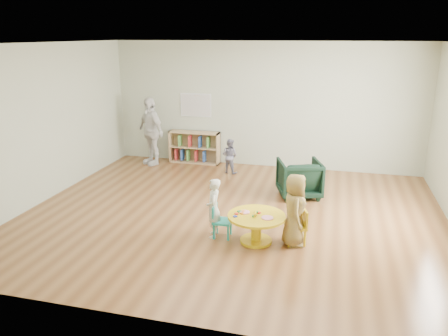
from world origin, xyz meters
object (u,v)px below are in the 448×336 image
child_right (295,210)px  toddler (230,156)px  kid_chair_left (220,220)px  armchair (299,178)px  bookshelf (194,147)px  activity_table (256,223)px  adult_caretaker (151,131)px  child_left (213,208)px  kid_chair_right (298,225)px

child_right → toddler: bearing=19.1°
kid_chair_left → armchair: bearing=151.4°
bookshelf → activity_table: bearing=-59.9°
armchair → adult_caretaker: bearing=-38.8°
child_left → adult_caretaker: 4.17m
armchair → toddler: 1.94m
child_right → adult_caretaker: 4.94m
kid_chair_right → child_right: bearing=105.3°
child_left → adult_caretaker: bearing=-155.7°
toddler → bookshelf: bearing=-15.3°
activity_table → toddler: bearing=110.4°
activity_table → child_left: 0.68m
child_left → child_right: child_right is taller
activity_table → kid_chair_left: kid_chair_left is taller
child_right → adult_caretaker: (-3.65, 3.32, 0.25)m
bookshelf → toddler: (1.01, -0.60, 0.02)m
kid_chair_right → toddler: toddler is taller
activity_table → child_right: bearing=6.9°
adult_caretaker → kid_chair_left: bearing=-17.9°
child_left → child_right: size_ratio=0.85×
activity_table → child_right: size_ratio=0.79×
activity_table → kid_chair_left: size_ratio=1.68×
activity_table → child_right: 0.59m
child_right → toddler: child_right is taller
kid_chair_right → child_left: bearing=73.8°
bookshelf → toddler: size_ratio=1.56×
activity_table → armchair: (0.43, 2.08, 0.06)m
activity_table → kid_chair_left: bearing=176.6°
kid_chair_left → bookshelf: (-1.62, 3.73, 0.10)m
bookshelf → kid_chair_left: bearing=-66.5°
kid_chair_right → toddler: bearing=10.4°
activity_table → child_left: child_left is taller
kid_chair_left → bookshelf: size_ratio=0.42×
activity_table → armchair: bearing=78.2°
child_right → bookshelf: bearing=26.4°
bookshelf → child_right: size_ratio=1.12×
adult_caretaker → bookshelf: bearing=56.9°
kid_chair_right → armchair: 1.98m
bookshelf → child_left: size_ratio=1.32×
child_left → kid_chair_right: bearing=81.7°
kid_chair_right → armchair: bearing=-15.0°
kid_chair_left → child_left: child_left is taller
child_left → toddler: 3.17m
kid_chair_left → kid_chair_right: kid_chair_right is taller
bookshelf → armchair: bookshelf is taller
bookshelf → adult_caretaker: bearing=-157.8°
activity_table → adult_caretaker: bearing=132.6°
bookshelf → adult_caretaker: adult_caretaker is taller
child_left → toddler: bearing=177.5°
child_right → toddler: (-1.71, 3.09, -0.15)m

